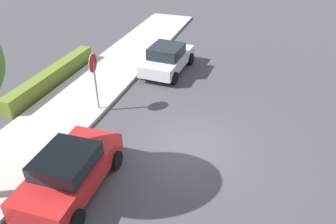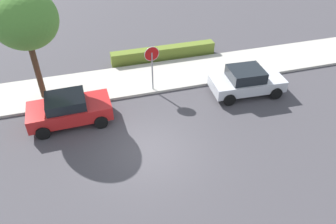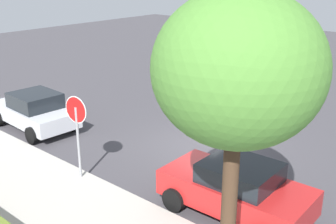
{
  "view_description": "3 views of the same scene",
  "coord_description": "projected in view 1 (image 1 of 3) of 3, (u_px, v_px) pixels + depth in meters",
  "views": [
    {
      "loc": [
        -9.25,
        -2.19,
        7.55
      ],
      "look_at": [
        0.89,
        1.17,
        0.83
      ],
      "focal_mm": 35.0,
      "sensor_mm": 36.0,
      "label": 1
    },
    {
      "loc": [
        -2.04,
        -10.15,
        10.0
      ],
      "look_at": [
        1.1,
        0.79,
        1.29
      ],
      "focal_mm": 35.0,
      "sensor_mm": 36.0,
      "label": 2
    },
    {
      "loc": [
        -7.98,
        11.24,
        6.11
      ],
      "look_at": [
        0.9,
        0.98,
        1.35
      ],
      "focal_mm": 45.0,
      "sensor_mm": 36.0,
      "label": 3
    }
  ],
  "objects": [
    {
      "name": "parked_car_silver",
      "position": [
        167.0,
        58.0,
        17.3
      ],
      "size": [
        3.93,
        2.14,
        1.47
      ],
      "color": "silver",
      "rests_on": "ground_plane"
    },
    {
      "name": "ground_plane",
      "position": [
        191.0,
        149.0,
        12.04
      ],
      "size": [
        60.0,
        60.0,
        0.0
      ],
      "primitive_type": "plane",
      "color": "#423F44"
    },
    {
      "name": "front_yard_hedge",
      "position": [
        52.0,
        77.0,
        16.21
      ],
      "size": [
        6.64,
        0.63,
        0.79
      ],
      "color": "olive",
      "rests_on": "ground_plane"
    },
    {
      "name": "sidewalk_curb",
      "position": [
        56.0,
        120.0,
        13.54
      ],
      "size": [
        32.0,
        3.17,
        0.14
      ],
      "primitive_type": "cube",
      "color": "#B2ADA3",
      "rests_on": "ground_plane"
    },
    {
      "name": "stop_sign",
      "position": [
        94.0,
        73.0,
        13.31
      ],
      "size": [
        0.79,
        0.11,
        2.65
      ],
      "color": "gray",
      "rests_on": "ground_plane"
    },
    {
      "name": "parked_car_red",
      "position": [
        70.0,
        171.0,
        9.92
      ],
      "size": [
        3.88,
        2.06,
        1.46
      ],
      "color": "red",
      "rests_on": "ground_plane"
    }
  ]
}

